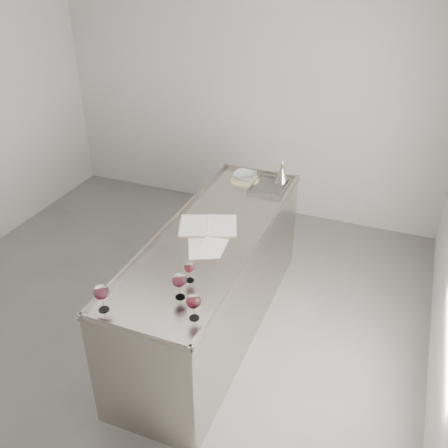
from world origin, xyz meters
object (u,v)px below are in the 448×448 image
at_px(wine_glass_small, 189,268).
at_px(ceramic_bowl, 245,176).
at_px(wine_glass_left, 101,293).
at_px(wine_glass_right, 194,302).
at_px(wine_glass_middle, 179,281).
at_px(counter, 213,281).
at_px(wine_funnel, 282,175).
at_px(notebook, 208,225).

xyz_separation_m(wine_glass_small, ceramic_bowl, (-0.18, 1.59, -0.06)).
height_order(wine_glass_left, wine_glass_right, wine_glass_left).
distance_m(wine_glass_left, wine_glass_small, 0.60).
height_order(wine_glass_middle, wine_glass_right, wine_glass_middle).
bearing_deg(counter, wine_glass_small, -81.48).
bearing_deg(ceramic_bowl, wine_glass_middle, -83.75).
bearing_deg(wine_glass_small, wine_funnel, 84.98).
relative_size(wine_glass_middle, ceramic_bowl, 0.86).
bearing_deg(ceramic_bowl, wine_glass_small, -83.65).
distance_m(wine_glass_middle, ceramic_bowl, 1.78).
distance_m(counter, wine_funnel, 1.23).
relative_size(wine_glass_right, ceramic_bowl, 0.83).
relative_size(counter, notebook, 4.59).
bearing_deg(wine_funnel, ceramic_bowl, -162.01).
distance_m(wine_glass_right, wine_funnel, 2.02).
bearing_deg(notebook, wine_glass_right, -92.04).
height_order(counter, wine_glass_left, wine_glass_left).
distance_m(wine_glass_middle, wine_glass_small, 0.19).
xyz_separation_m(wine_glass_left, wine_glass_middle, (0.38, 0.28, -0.00)).
xyz_separation_m(wine_glass_right, wine_funnel, (-0.03, 2.02, -0.06)).
xyz_separation_m(wine_glass_right, ceramic_bowl, (-0.36, 1.92, -0.08)).
distance_m(counter, wine_glass_small, 0.84).
relative_size(wine_glass_middle, wine_funnel, 0.84).
xyz_separation_m(wine_glass_small, notebook, (-0.17, 0.70, -0.10)).
bearing_deg(wine_glass_left, ceramic_bowl, 84.70).
bearing_deg(wine_glass_middle, notebook, 101.86).
distance_m(wine_glass_left, ceramic_bowl, 2.07).
height_order(notebook, ceramic_bowl, ceramic_bowl).
bearing_deg(wine_glass_middle, wine_funnel, 85.99).
distance_m(wine_glass_small, ceramic_bowl, 1.60).
bearing_deg(wine_glass_small, notebook, 103.50).
height_order(notebook, wine_funnel, wine_funnel).
bearing_deg(wine_glass_middle, wine_glass_right, -41.81).
xyz_separation_m(counter, wine_glass_left, (-0.28, -1.08, 0.60)).
bearing_deg(wine_glass_right, ceramic_bowl, 100.62).
height_order(wine_glass_right, wine_glass_small, wine_glass_right).
height_order(wine_glass_left, wine_glass_small, wine_glass_left).
distance_m(wine_glass_left, wine_funnel, 2.22).
xyz_separation_m(wine_glass_middle, wine_funnel, (0.13, 1.88, -0.06)).
distance_m(counter, ceramic_bowl, 1.10).
height_order(counter, wine_glass_middle, wine_glass_middle).
bearing_deg(wine_funnel, wine_glass_right, -89.03).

